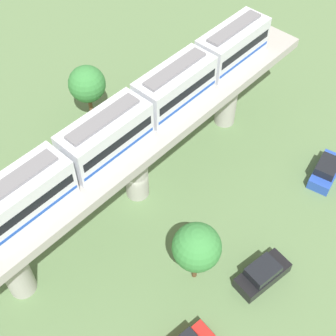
{
  "coord_description": "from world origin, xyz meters",
  "views": [
    {
      "loc": [
        -18.04,
        15.83,
        31.76
      ],
      "look_at": [
        -2.5,
        -1.02,
        4.32
      ],
      "focal_mm": 50.62,
      "sensor_mm": 36.0,
      "label": 1
    }
  ],
  "objects_px": {
    "tree_mid_lot": "(87,84)",
    "train": "(142,110)",
    "tree_near_viaduct": "(197,247)",
    "parked_car_black": "(262,274)",
    "parked_car_blue": "(326,171)"
  },
  "relations": [
    {
      "from": "train",
      "to": "parked_car_blue",
      "type": "relative_size",
      "value": 6.15
    },
    {
      "from": "tree_near_viaduct",
      "to": "parked_car_black",
      "type": "bearing_deg",
      "value": -140.67
    },
    {
      "from": "parked_car_black",
      "to": "tree_near_viaduct",
      "type": "bearing_deg",
      "value": 48.73
    },
    {
      "from": "tree_near_viaduct",
      "to": "tree_mid_lot",
      "type": "bearing_deg",
      "value": -18.42
    },
    {
      "from": "train",
      "to": "tree_mid_lot",
      "type": "height_order",
      "value": "train"
    },
    {
      "from": "parked_car_black",
      "to": "parked_car_blue",
      "type": "bearing_deg",
      "value": -72.61
    },
    {
      "from": "train",
      "to": "tree_near_viaduct",
      "type": "height_order",
      "value": "train"
    },
    {
      "from": "parked_car_blue",
      "to": "train",
      "type": "bearing_deg",
      "value": 35.47
    },
    {
      "from": "train",
      "to": "parked_car_blue",
      "type": "bearing_deg",
      "value": -133.54
    },
    {
      "from": "tree_mid_lot",
      "to": "train",
      "type": "bearing_deg",
      "value": 165.9
    },
    {
      "from": "train",
      "to": "parked_car_black",
      "type": "distance_m",
      "value": 14.6
    },
    {
      "from": "train",
      "to": "tree_near_viaduct",
      "type": "xyz_separation_m",
      "value": [
        -8.44,
        3.6,
        -4.74
      ]
    },
    {
      "from": "train",
      "to": "parked_car_black",
      "type": "height_order",
      "value": "train"
    },
    {
      "from": "tree_mid_lot",
      "to": "parked_car_blue",
      "type": "bearing_deg",
      "value": -156.62
    },
    {
      "from": "train",
      "to": "tree_mid_lot",
      "type": "relative_size",
      "value": 4.73
    }
  ]
}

